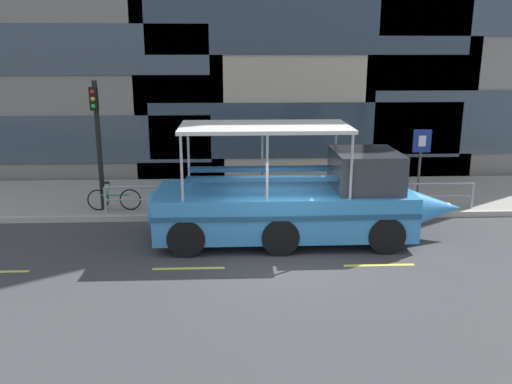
{
  "coord_description": "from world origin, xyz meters",
  "views": [
    {
      "loc": [
        -1.26,
        -13.22,
        5.27
      ],
      "look_at": [
        -0.61,
        1.63,
        1.3
      ],
      "focal_mm": 37.51,
      "sensor_mm": 36.0,
      "label": 1
    }
  ],
  "objects_px": {
    "leaned_bicycle": "(114,199)",
    "duck_tour_boat": "(301,202)",
    "parking_sign": "(421,154)",
    "traffic_light_pole": "(97,133)",
    "pedestrian_near_bow": "(359,172)"
  },
  "relations": [
    {
      "from": "traffic_light_pole",
      "to": "pedestrian_near_bow",
      "type": "height_order",
      "value": "traffic_light_pole"
    },
    {
      "from": "parking_sign",
      "to": "duck_tour_boat",
      "type": "xyz_separation_m",
      "value": [
        -4.35,
        -2.83,
        -0.81
      ]
    },
    {
      "from": "traffic_light_pole",
      "to": "parking_sign",
      "type": "relative_size",
      "value": 1.63
    },
    {
      "from": "parking_sign",
      "to": "leaned_bicycle",
      "type": "relative_size",
      "value": 1.46
    },
    {
      "from": "parking_sign",
      "to": "pedestrian_near_bow",
      "type": "height_order",
      "value": "parking_sign"
    },
    {
      "from": "traffic_light_pole",
      "to": "parking_sign",
      "type": "distance_m",
      "value": 10.59
    },
    {
      "from": "duck_tour_boat",
      "to": "parking_sign",
      "type": "bearing_deg",
      "value": 33.09
    },
    {
      "from": "leaned_bicycle",
      "to": "pedestrian_near_bow",
      "type": "height_order",
      "value": "pedestrian_near_bow"
    },
    {
      "from": "duck_tour_boat",
      "to": "pedestrian_near_bow",
      "type": "distance_m",
      "value": 4.11
    },
    {
      "from": "leaned_bicycle",
      "to": "duck_tour_boat",
      "type": "bearing_deg",
      "value": -23.68
    },
    {
      "from": "leaned_bicycle",
      "to": "duck_tour_boat",
      "type": "distance_m",
      "value": 6.35
    },
    {
      "from": "parking_sign",
      "to": "duck_tour_boat",
      "type": "relative_size",
      "value": 0.29
    },
    {
      "from": "leaned_bicycle",
      "to": "pedestrian_near_bow",
      "type": "bearing_deg",
      "value": 5.48
    },
    {
      "from": "traffic_light_pole",
      "to": "duck_tour_boat",
      "type": "height_order",
      "value": "traffic_light_pole"
    },
    {
      "from": "parking_sign",
      "to": "traffic_light_pole",
      "type": "bearing_deg",
      "value": -179.49
    }
  ]
}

